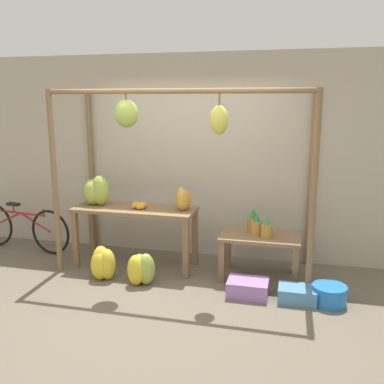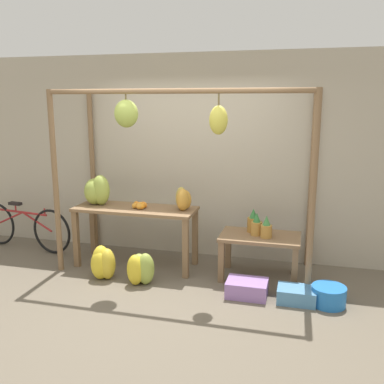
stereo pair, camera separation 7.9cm
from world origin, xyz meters
The scene contains 15 objects.
ground_plane centered at (0.00, 0.00, 0.00)m, with size 20.00×20.00×0.00m, color #665B4C.
shop_wall_back centered at (0.00, 1.56, 1.40)m, with size 8.00×0.08×2.80m.
stall_awning centered at (-0.07, 0.73, 1.61)m, with size 3.19×1.15×2.30m.
display_table_main centered at (-0.66, 0.89, 0.66)m, with size 1.60×0.57×0.80m.
display_table_side centered at (0.98, 0.88, 0.45)m, with size 0.97×0.59×0.55m.
banana_pile_on_table centered at (-1.21, 0.92, 0.99)m, with size 0.45×0.39×0.41m.
orange_pile centered at (-0.59, 0.88, 0.84)m, with size 0.20×0.21×0.09m.
pineapple_cluster centered at (0.95, 0.91, 0.68)m, with size 0.32×0.33×0.30m.
banana_pile_ground_left centered at (-0.89, 0.36, 0.20)m, with size 0.37×0.32×0.42m.
banana_pile_ground_right centered at (-0.39, 0.34, 0.19)m, with size 0.39×0.39×0.39m.
fruit_crate_white centered at (0.90, 0.33, 0.09)m, with size 0.46×0.33×0.18m.
blue_bucket centered at (1.78, 0.33, 0.11)m, with size 0.37×0.37×0.21m.
parked_bicycle centered at (-2.52, 1.08, 0.35)m, with size 1.68×0.28×0.70m.
papaya_pile centered at (-0.02, 0.93, 0.94)m, with size 0.24×0.29×0.29m.
fruit_crate_purple centered at (1.44, 0.32, 0.08)m, with size 0.41×0.30×0.16m.
Camera 2 is at (1.44, -4.18, 2.17)m, focal length 40.00 mm.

